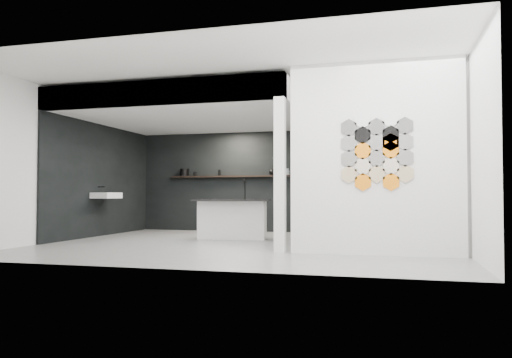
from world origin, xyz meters
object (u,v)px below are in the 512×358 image
(partition_panel, at_px, (375,158))
(glass_vase, at_px, (287,172))
(kettle, at_px, (273,172))
(utensil_cup, at_px, (195,174))
(wall_basin, at_px, (106,195))
(glass_bowl, at_px, (287,173))
(stockpot, at_px, (184,172))
(bottle_dark, at_px, (219,173))
(kitchen_island, at_px, (232,219))

(partition_panel, relative_size, glass_vase, 18.83)
(kettle, xyz_separation_m, utensil_cup, (-1.92, 0.00, -0.03))
(wall_basin, xyz_separation_m, utensil_cup, (1.14, 2.07, 0.52))
(wall_basin, xyz_separation_m, glass_vase, (3.39, 2.07, 0.54))
(glass_vase, height_order, utensil_cup, glass_vase)
(glass_bowl, height_order, glass_vase, glass_vase)
(kettle, distance_m, utensil_cup, 1.92)
(kettle, bearing_deg, stockpot, -170.49)
(glass_bowl, bearing_deg, bottle_dark, 180.00)
(stockpot, height_order, utensil_cup, stockpot)
(glass_bowl, bearing_deg, utensil_cup, 180.00)
(kitchen_island, distance_m, utensil_cup, 2.67)
(stockpot, bearing_deg, glass_vase, 0.00)
(kitchen_island, xyz_separation_m, kettle, (0.37, 1.94, 0.99))
(glass_bowl, height_order, bottle_dark, bottle_dark)
(glass_bowl, bearing_deg, partition_panel, -61.77)
(glass_vase, bearing_deg, stockpot, 180.00)
(glass_bowl, relative_size, bottle_dark, 0.96)
(stockpot, bearing_deg, glass_bowl, 0.00)
(utensil_cup, bearing_deg, glass_bowl, 0.00)
(kitchen_island, height_order, glass_bowl, glass_bowl)
(partition_panel, xyz_separation_m, bottle_dark, (-3.71, 3.87, -0.01))
(glass_vase, bearing_deg, utensil_cup, 180.00)
(kettle, relative_size, glass_vase, 1.15)
(kettle, xyz_separation_m, glass_vase, (0.33, 0.00, 0.00))
(kettle, height_order, glass_vase, glass_vase)
(glass_bowl, distance_m, glass_vase, 0.03)
(stockpot, distance_m, glass_bowl, 2.53)
(stockpot, bearing_deg, kitchen_island, -46.53)
(stockpot, distance_m, glass_vase, 2.53)
(kitchen_island, relative_size, glass_vase, 10.34)
(stockpot, height_order, kettle, stockpot)
(wall_basin, relative_size, glass_bowl, 4.36)
(glass_bowl, xyz_separation_m, glass_vase, (0.00, 0.00, 0.03))
(bottle_dark, bearing_deg, kitchen_island, -64.11)
(stockpot, relative_size, kettle, 1.24)
(wall_basin, bearing_deg, kitchen_island, 2.76)
(kitchen_island, xyz_separation_m, stockpot, (-1.83, 1.94, 1.01))
(kettle, distance_m, glass_vase, 0.33)
(utensil_cup, bearing_deg, kitchen_island, -51.17)
(wall_basin, bearing_deg, utensil_cup, 61.18)
(stockpot, bearing_deg, bottle_dark, 0.00)
(stockpot, relative_size, bottle_dark, 1.48)
(glass_vase, relative_size, utensil_cup, 1.65)
(partition_panel, xyz_separation_m, utensil_cup, (-4.33, 3.87, -0.03))
(kitchen_island, distance_m, bottle_dark, 2.37)
(glass_vase, bearing_deg, partition_panel, -61.77)
(wall_basin, height_order, stockpot, stockpot)
(wall_basin, bearing_deg, bottle_dark, 49.65)
(stockpot, xyz_separation_m, utensil_cup, (0.28, 0.00, -0.04))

